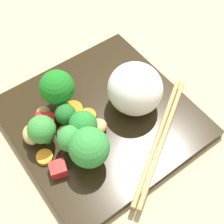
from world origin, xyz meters
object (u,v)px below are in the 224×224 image
at_px(square_plate, 102,119).
at_px(carrot_slice_3, 73,109).
at_px(broccoli_floret_5, 57,88).
at_px(chopstick_pair, 161,138).
at_px(rice_mound, 135,89).

xyz_separation_m(square_plate, carrot_slice_3, (-0.03, 0.04, 0.01)).
bearing_deg(broccoli_floret_5, chopstick_pair, -57.83).
xyz_separation_m(rice_mound, broccoli_floret_5, (-0.10, 0.07, 0.01)).
xyz_separation_m(broccoli_floret_5, carrot_slice_3, (0.01, -0.02, -0.05)).
relative_size(carrot_slice_3, chopstick_pair, 0.15).
distance_m(square_plate, chopstick_pair, 0.10).
relative_size(broccoli_floret_5, chopstick_pair, 0.37).
bearing_deg(broccoli_floret_5, rice_mound, -34.58).
height_order(broccoli_floret_5, carrot_slice_3, broccoli_floret_5).
bearing_deg(square_plate, rice_mound, -12.41).
bearing_deg(carrot_slice_3, broccoli_floret_5, 122.24).
distance_m(square_plate, broccoli_floret_5, 0.09).
xyz_separation_m(carrot_slice_3, chopstick_pair, (0.08, -0.13, 0.00)).
distance_m(carrot_slice_3, chopstick_pair, 0.15).
bearing_deg(rice_mound, square_plate, 167.59).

